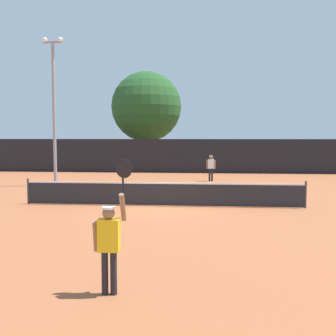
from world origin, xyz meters
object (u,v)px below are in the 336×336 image
object	(u,v)px
player_serving	(110,236)
parked_car_mid	(158,158)
tennis_ball	(136,195)
large_tree	(146,107)
parked_car_near	(107,158)
player_receiving	(211,166)
light_pole	(54,102)

from	to	relation	value
player_serving	parked_car_mid	xyz separation A→B (m)	(-2.66, 31.07, -0.28)
tennis_ball	large_tree	size ratio (longest dim) A/B	0.01
large_tree	parked_car_near	xyz separation A→B (m)	(-3.84, 0.72, -4.73)
player_receiving	parked_car_mid	size ratio (longest dim) A/B	0.37
player_serving	player_receiving	bearing A→B (deg)	83.61
light_pole	large_tree	distance (m)	14.77
large_tree	parked_car_mid	world-z (taller)	large_tree
tennis_ball	parked_car_mid	xyz separation A→B (m)	(-1.11, 19.06, 0.74)
tennis_ball	parked_car_mid	size ratio (longest dim) A/B	0.02
player_serving	parked_car_mid	distance (m)	31.19
player_serving	player_receiving	distance (m)	18.83
tennis_ball	player_serving	bearing A→B (deg)	-82.68
tennis_ball	parked_car_near	world-z (taller)	parked_car_near
large_tree	parked_car_mid	bearing A→B (deg)	47.25
player_serving	tennis_ball	bearing A→B (deg)	97.32
tennis_ball	light_pole	distance (m)	7.99
parked_car_near	parked_car_mid	xyz separation A→B (m)	(4.80, 0.32, 0.00)
light_pole	parked_car_mid	world-z (taller)	light_pole
parked_car_near	player_receiving	bearing A→B (deg)	-59.68
player_serving	light_pole	xyz separation A→B (m)	(-6.87, 15.65, 3.70)
large_tree	light_pole	bearing A→B (deg)	-102.76
player_serving	large_tree	world-z (taller)	large_tree
player_receiving	tennis_ball	world-z (taller)	player_receiving
player_serving	parked_car_mid	size ratio (longest dim) A/B	0.56
player_receiving	large_tree	size ratio (longest dim) A/B	0.19
player_serving	large_tree	distance (m)	30.58
parked_car_near	large_tree	bearing A→B (deg)	-18.63
tennis_ball	parked_car_near	distance (m)	19.66
player_serving	large_tree	size ratio (longest dim) A/B	0.28
tennis_ball	light_pole	xyz separation A→B (m)	(-5.33, 3.63, 4.72)
player_receiving	tennis_ball	size ratio (longest dim) A/B	23.73
player_receiving	parked_car_mid	bearing A→B (deg)	-68.98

